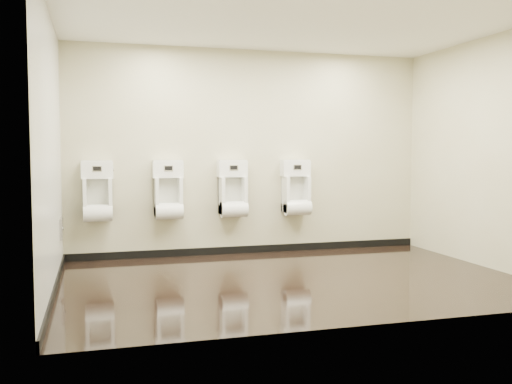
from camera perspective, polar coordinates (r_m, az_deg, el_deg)
ground at (r=6.38m, az=3.71°, el=-8.71°), size 5.00×3.50×0.00m
ceiling at (r=6.38m, az=3.82°, el=16.64°), size 5.00×3.50×0.00m
back_wall at (r=7.90m, az=-0.50°, el=3.98°), size 5.00×0.02×2.80m
front_wall at (r=4.61m, az=11.07°, el=3.89°), size 5.00×0.02×2.80m
left_wall at (r=5.88m, az=-19.91°, el=3.73°), size 0.02×3.50×2.80m
right_wall at (r=7.44m, az=22.25°, el=3.68°), size 0.02×3.50×2.80m
tile_overlay_left at (r=5.88m, az=-19.86°, el=3.73°), size 0.01×3.50×2.80m
skirting_back at (r=8.00m, az=-0.47°, el=-5.74°), size 5.00×0.02×0.10m
skirting_left at (r=6.03m, az=-19.48°, el=-9.19°), size 0.02×3.50×0.10m
access_panel at (r=7.13m, az=-18.90°, el=-3.49°), size 0.04×0.25×0.25m
urinal_0 at (r=7.50m, az=-15.56°, el=-0.36°), size 0.41×0.30×0.76m
urinal_1 at (r=7.56m, az=-8.76°, el=-0.23°), size 0.41×0.30×0.76m
urinal_2 at (r=7.71m, az=-2.33°, el=-0.10°), size 0.41×0.30×0.76m
urinal_3 at (r=7.97m, az=4.03°, el=0.03°), size 0.41×0.30×0.76m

